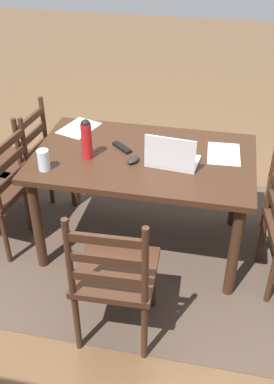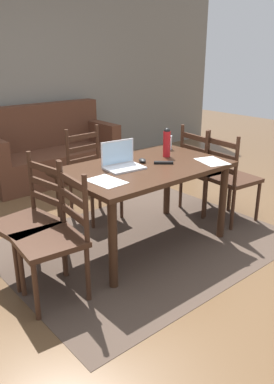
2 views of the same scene
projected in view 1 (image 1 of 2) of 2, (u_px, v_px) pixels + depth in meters
ground_plane at (143, 243)px, 3.37m from camera, size 14.00×14.00×0.00m
area_rug at (143, 242)px, 3.37m from camera, size 2.52×1.92×0.01m
dining_table at (144, 168)px, 3.00m from camera, size 1.45×0.90×0.75m
chair_far_head at (115, 275)px, 2.44m from camera, size 0.46×0.46×0.95m
chair_right_near at (18, 164)px, 3.42m from camera, size 0.48×0.48×0.95m
laptop at (172, 158)px, 2.80m from camera, size 0.34×0.25×0.23m
water_bottle at (86, 138)px, 2.84m from camera, size 0.07×0.07×0.27m
drinking_glass at (44, 160)px, 2.76m from camera, size 0.07×0.07×0.14m
computer_mouse at (133, 160)px, 2.86m from camera, size 0.09×0.12×0.03m
tv_remote at (122, 147)px, 3.01m from camera, size 0.16×0.15×0.02m
paper_stack_left at (79, 128)px, 3.27m from camera, size 0.29×0.35×0.00m
paper_stack_right at (224, 154)px, 2.96m from camera, size 0.23×0.31×0.00m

